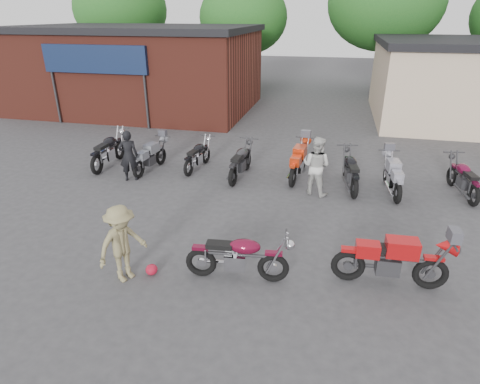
% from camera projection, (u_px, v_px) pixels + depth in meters
% --- Properties ---
extents(ground, '(90.00, 90.00, 0.00)m').
position_uv_depth(ground, '(243.00, 272.00, 8.22)').
color(ground, '#363639').
extents(brick_building, '(12.00, 8.00, 4.00)m').
position_uv_depth(brick_building, '(139.00, 71.00, 21.71)').
color(brick_building, maroon).
rests_on(brick_building, ground).
extents(tree_0, '(6.56, 6.56, 8.20)m').
position_uv_depth(tree_0, '(122.00, 24.00, 29.01)').
color(tree_0, '#144C19').
rests_on(tree_0, ground).
extents(tree_1, '(5.92, 5.92, 7.40)m').
position_uv_depth(tree_1, '(243.00, 31.00, 27.29)').
color(tree_1, '#144C19').
rests_on(tree_1, ground).
extents(tree_2, '(7.04, 7.04, 8.80)m').
position_uv_depth(tree_2, '(383.00, 21.00, 25.12)').
color(tree_2, '#144C19').
rests_on(tree_2, ground).
extents(vintage_motorcycle, '(2.04, 0.85, 1.15)m').
position_uv_depth(vintage_motorcycle, '(239.00, 254.00, 7.80)').
color(vintage_motorcycle, '#5B0B22').
rests_on(vintage_motorcycle, ground).
extents(sportbike, '(2.14, 0.80, 1.22)m').
position_uv_depth(sportbike, '(393.00, 258.00, 7.62)').
color(sportbike, '#B30E11').
rests_on(sportbike, ground).
extents(helmet, '(0.25, 0.25, 0.22)m').
position_uv_depth(helmet, '(152.00, 270.00, 8.12)').
color(helmet, '#A31127').
rests_on(helmet, ground).
extents(person_dark, '(0.70, 0.61, 1.61)m').
position_uv_depth(person_dark, '(129.00, 156.00, 12.45)').
color(person_dark, black).
rests_on(person_dark, ground).
extents(person_light, '(1.01, 0.91, 1.71)m').
position_uv_depth(person_light, '(316.00, 166.00, 11.48)').
color(person_light, beige).
rests_on(person_light, ground).
extents(person_tan, '(1.02, 1.19, 1.60)m').
position_uv_depth(person_tan, '(122.00, 244.00, 7.71)').
color(person_tan, olive).
rests_on(person_tan, ground).
extents(row_bike_0, '(0.76, 2.17, 1.25)m').
position_uv_depth(row_bike_0, '(108.00, 149.00, 13.70)').
color(row_bike_0, black).
rests_on(row_bike_0, ground).
extents(row_bike_1, '(0.86, 1.95, 1.09)m').
position_uv_depth(row_bike_1, '(150.00, 155.00, 13.32)').
color(row_bike_1, gray).
rests_on(row_bike_1, ground).
extents(row_bike_2, '(0.82, 1.90, 1.07)m').
position_uv_depth(row_bike_2, '(198.00, 154.00, 13.45)').
color(row_bike_2, black).
rests_on(row_bike_2, ground).
extents(row_bike_3, '(0.83, 2.08, 1.18)m').
position_uv_depth(row_bike_3, '(241.00, 160.00, 12.75)').
color(row_bike_3, '#262629').
rests_on(row_bike_3, ground).
extents(row_bike_4, '(0.92, 2.16, 1.22)m').
position_uv_depth(row_bike_4, '(299.00, 160.00, 12.69)').
color(row_bike_4, '#B92E0F').
rests_on(row_bike_4, ground).
extents(row_bike_5, '(0.97, 2.14, 1.19)m').
position_uv_depth(row_bike_5, '(351.00, 169.00, 11.96)').
color(row_bike_5, black).
rests_on(row_bike_5, ground).
extents(row_bike_6, '(0.84, 2.02, 1.14)m').
position_uv_depth(row_bike_6, '(393.00, 174.00, 11.66)').
color(row_bike_6, gray).
rests_on(row_bike_6, ground).
extents(row_bike_7, '(0.96, 2.04, 1.14)m').
position_uv_depth(row_bike_7, '(464.00, 177.00, 11.51)').
color(row_bike_7, '#540A27').
rests_on(row_bike_7, ground).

